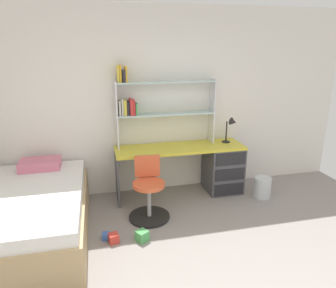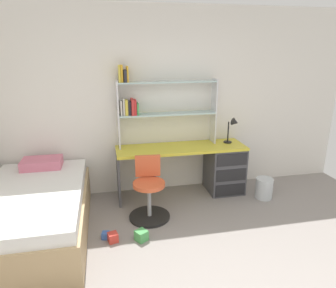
# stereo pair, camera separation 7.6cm
# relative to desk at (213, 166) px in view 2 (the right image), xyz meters

# --- Properties ---
(room_shell) EXTENTS (5.62, 6.45, 2.65)m
(room_shell) POSITION_rel_desk_xyz_m (-1.90, -1.15, 0.91)
(room_shell) COLOR white
(room_shell) RESTS_ON ground_plane
(desk) EXTENTS (1.84, 0.53, 0.74)m
(desk) POSITION_rel_desk_xyz_m (0.00, 0.00, 0.00)
(desk) COLOR gold
(desk) RESTS_ON ground_plane
(bookshelf_hutch) EXTENTS (1.39, 0.22, 1.13)m
(bookshelf_hutch) POSITION_rel_desk_xyz_m (-0.85, 0.15, 0.96)
(bookshelf_hutch) COLOR silver
(bookshelf_hutch) RESTS_ON desk
(desk_lamp) EXTENTS (0.20, 0.17, 0.38)m
(desk_lamp) POSITION_rel_desk_xyz_m (0.30, 0.02, 0.58)
(desk_lamp) COLOR black
(desk_lamp) RESTS_ON desk
(swivel_chair) EXTENTS (0.52, 0.52, 0.78)m
(swivel_chair) POSITION_rel_desk_xyz_m (-1.04, -0.53, -0.11)
(swivel_chair) COLOR black
(swivel_chair) RESTS_ON ground_plane
(bed_platform) EXTENTS (1.14, 1.92, 0.69)m
(bed_platform) POSITION_rel_desk_xyz_m (-2.37, -0.68, -0.13)
(bed_platform) COLOR tan
(bed_platform) RESTS_ON ground_plane
(waste_bin) EXTENTS (0.25, 0.25, 0.30)m
(waste_bin) POSITION_rel_desk_xyz_m (0.66, -0.36, -0.26)
(waste_bin) COLOR silver
(waste_bin) RESTS_ON ground_plane
(toy_block_red_1) EXTENTS (0.13, 0.13, 0.10)m
(toy_block_red_1) POSITION_rel_desk_xyz_m (-1.52, -0.99, -0.36)
(toy_block_red_1) COLOR red
(toy_block_red_1) RESTS_ON ground_plane
(toy_block_green_2) EXTENTS (0.16, 0.16, 0.12)m
(toy_block_green_2) POSITION_rel_desk_xyz_m (-1.20, -1.03, -0.35)
(toy_block_green_2) COLOR #479E51
(toy_block_green_2) RESTS_ON ground_plane
(toy_block_blue_3) EXTENTS (0.10, 0.10, 0.08)m
(toy_block_blue_3) POSITION_rel_desk_xyz_m (-1.60, -0.91, -0.37)
(toy_block_blue_3) COLOR #3860B7
(toy_block_blue_3) RESTS_ON ground_plane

